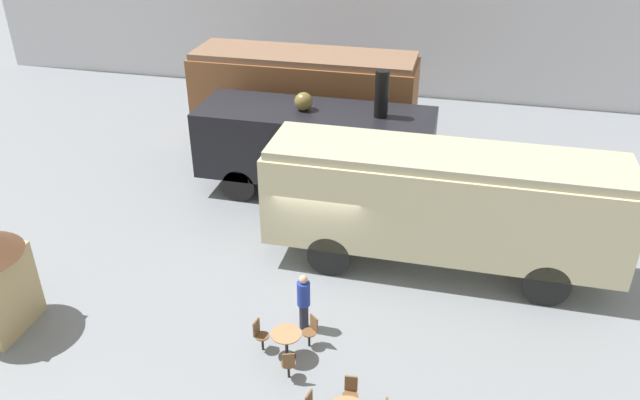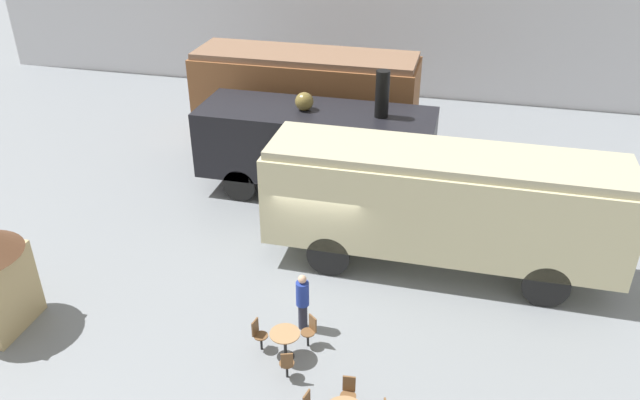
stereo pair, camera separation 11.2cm
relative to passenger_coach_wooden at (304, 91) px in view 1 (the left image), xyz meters
name	(u,v)px [view 1 (the left image)]	position (x,y,z in m)	size (l,w,h in m)	color
ground_plane	(321,262)	(2.72, -8.46, -2.35)	(80.00, 80.00, 0.00)	gray
backdrop_wall	(395,5)	(2.72, 7.08, 2.15)	(44.00, 0.15, 9.00)	silver
passenger_coach_wooden	(304,91)	(0.00, 0.00, 0.00)	(9.08, 2.84, 3.94)	brown
steam_locomotive	(316,142)	(1.47, -4.05, -0.38)	(8.24, 2.82, 4.73)	black
passenger_coach_vintage	(442,200)	(6.10, -7.81, -0.08)	(10.12, 2.54, 3.75)	beige
cafe_table_near	(286,339)	(2.84, -12.62, -1.78)	(0.75, 0.75, 0.76)	black
cafe_chair_0	(289,363)	(3.09, -13.32, -1.84)	(0.37, 0.39, 0.87)	black
cafe_chair_1	(311,329)	(3.32, -12.05, -1.84)	(0.40, 0.41, 0.87)	black
cafe_chair_2	(260,333)	(2.10, -12.49, -1.84)	(0.38, 0.36, 0.87)	black
cafe_chair_4	(351,391)	(4.66, -13.84, -1.84)	(0.36, 0.37, 0.87)	black
visitor_person	(304,300)	(2.97, -11.46, -1.44)	(0.34, 0.34, 1.67)	#262633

